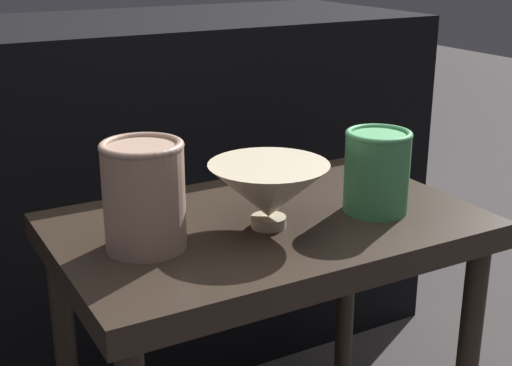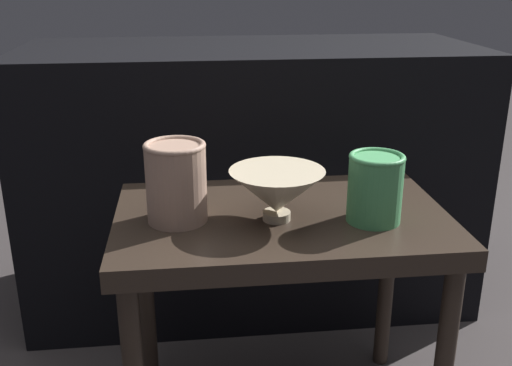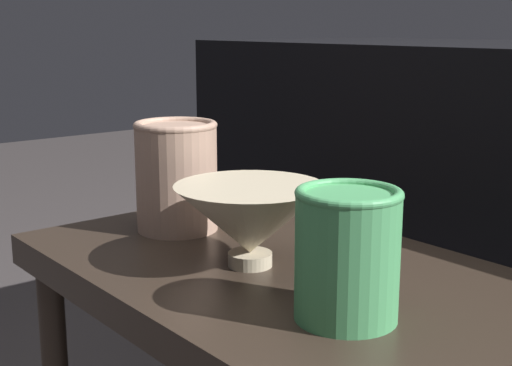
# 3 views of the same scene
# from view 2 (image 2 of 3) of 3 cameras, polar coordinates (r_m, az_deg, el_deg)

# --- Properties ---
(table) EXTENTS (0.63, 0.40, 0.48)m
(table) POSITION_cam_2_polar(r_m,az_deg,el_deg) (1.17, 2.41, -5.77)
(table) COLOR #2D231C
(table) RESTS_ON ground_plane
(couch_backdrop) EXTENTS (1.21, 0.50, 0.73)m
(couch_backdrop) POSITION_cam_2_polar(r_m,az_deg,el_deg) (1.70, -0.50, 0.68)
(couch_backdrop) COLOR black
(couch_backdrop) RESTS_ON ground_plane
(bowl) EXTENTS (0.18, 0.18, 0.10)m
(bowl) POSITION_cam_2_polar(r_m,az_deg,el_deg) (1.10, 2.00, -0.84)
(bowl) COLOR #C1B293
(bowl) RESTS_ON table
(vase_textured_left) EXTENTS (0.11, 0.11, 0.15)m
(vase_textured_left) POSITION_cam_2_polar(r_m,az_deg,el_deg) (1.10, -7.62, 0.19)
(vase_textured_left) COLOR tan
(vase_textured_left) RESTS_ON table
(vase_colorful_right) EXTENTS (0.10, 0.10, 0.13)m
(vase_colorful_right) POSITION_cam_2_polar(r_m,az_deg,el_deg) (1.11, 11.28, -0.37)
(vase_colorful_right) COLOR #47995B
(vase_colorful_right) RESTS_ON table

